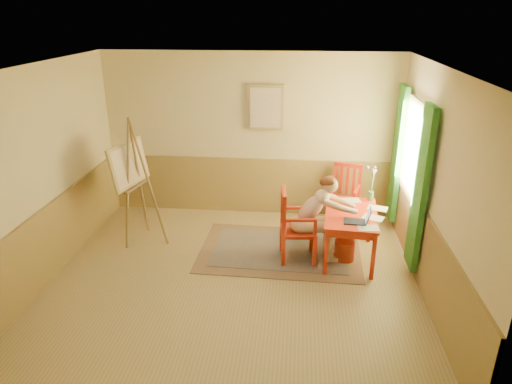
# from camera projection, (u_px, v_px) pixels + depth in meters

# --- Properties ---
(room) EXTENTS (5.04, 4.54, 2.84)m
(room) POSITION_uv_depth(u_px,v_px,m) (232.00, 182.00, 5.77)
(room) COLOR tan
(room) RESTS_ON ground
(wainscot) EXTENTS (5.00, 4.50, 1.00)m
(wainscot) POSITION_uv_depth(u_px,v_px,m) (241.00, 220.00, 6.84)
(wainscot) COLOR #9E8043
(wainscot) RESTS_ON room
(window) EXTENTS (0.12, 2.01, 2.20)m
(window) POSITION_uv_depth(u_px,v_px,m) (410.00, 164.00, 6.60)
(window) COLOR white
(window) RESTS_ON room
(wall_portrait) EXTENTS (0.60, 0.05, 0.76)m
(wall_portrait) POSITION_uv_depth(u_px,v_px,m) (265.00, 108.00, 7.60)
(wall_portrait) COLOR tan
(wall_portrait) RESTS_ON room
(rug) EXTENTS (2.44, 1.66, 0.02)m
(rug) POSITION_uv_depth(u_px,v_px,m) (280.00, 250.00, 6.97)
(rug) COLOR #8C7251
(rug) RESTS_ON room
(table) EXTENTS (0.83, 1.26, 0.72)m
(table) POSITION_uv_depth(u_px,v_px,m) (351.00, 218.00, 6.57)
(table) COLOR red
(table) RESTS_ON room
(chair_left) EXTENTS (0.54, 0.52, 1.08)m
(chair_left) POSITION_uv_depth(u_px,v_px,m) (295.00, 226.00, 6.56)
(chair_left) COLOR red
(chair_left) RESTS_ON room
(chair_back) EXTENTS (0.59, 0.60, 1.06)m
(chair_back) POSITION_uv_depth(u_px,v_px,m) (344.00, 197.00, 7.60)
(chair_back) COLOR red
(chair_back) RESTS_ON room
(figure) EXTENTS (0.97, 0.45, 1.29)m
(figure) POSITION_uv_depth(u_px,v_px,m) (317.00, 215.00, 6.50)
(figure) COLOR beige
(figure) RESTS_ON room
(laptop) EXTENTS (0.37, 0.24, 0.21)m
(laptop) POSITION_uv_depth(u_px,v_px,m) (359.00, 220.00, 6.22)
(laptop) COLOR #1E2338
(laptop) RESTS_ON table
(papers) EXTENTS (0.67, 1.16, 0.00)m
(papers) POSITION_uv_depth(u_px,v_px,m) (367.00, 213.00, 6.52)
(papers) COLOR white
(papers) RESTS_ON table
(vase) EXTENTS (0.19, 0.27, 0.53)m
(vase) POSITION_uv_depth(u_px,v_px,m) (371.00, 185.00, 6.89)
(vase) COLOR #3F724C
(vase) RESTS_ON table
(wastebasket) EXTENTS (0.39, 0.39, 0.31)m
(wastebasket) POSITION_uv_depth(u_px,v_px,m) (344.00, 250.00, 6.67)
(wastebasket) COLOR #A7351B
(wastebasket) RESTS_ON room
(easel) EXTENTS (0.74, 0.88, 1.98)m
(easel) POSITION_uv_depth(u_px,v_px,m) (131.00, 169.00, 6.91)
(easel) COLOR brown
(easel) RESTS_ON room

